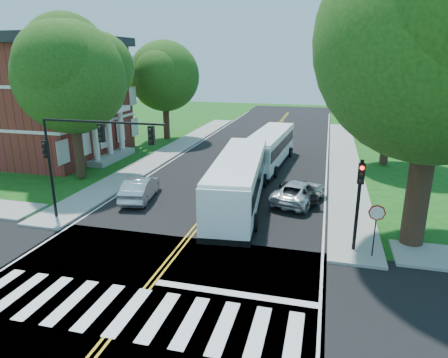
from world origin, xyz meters
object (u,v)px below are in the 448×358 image
(bus_follow, at_px, (269,148))
(dark_sedan, at_px, (298,190))
(signal_nw, at_px, (84,147))
(suv, at_px, (299,192))
(hatchback, at_px, (140,188))
(bus_lead, at_px, (239,180))
(signal_ne, at_px, (359,194))

(bus_follow, bearing_deg, dark_sedan, 114.91)
(signal_nw, xyz_separation_m, suv, (10.99, 6.36, -3.66))
(hatchback, bearing_deg, suv, -178.46)
(bus_lead, bearing_deg, signal_nw, 27.71)
(signal_nw, height_order, signal_ne, signal_nw)
(signal_nw, bearing_deg, signal_ne, 0.05)
(bus_follow, bearing_deg, hatchback, 60.96)
(signal_nw, bearing_deg, dark_sedan, 32.76)
(signal_nw, relative_size, dark_sedan, 1.68)
(signal_nw, relative_size, suv, 1.41)
(signal_ne, bearing_deg, bus_follow, 112.71)
(bus_lead, height_order, suv, bus_lead)
(suv, bearing_deg, hatchback, 27.26)
(suv, bearing_deg, bus_follow, -53.93)
(signal_ne, xyz_separation_m, bus_follow, (-6.28, 15.01, -1.41))
(signal_ne, relative_size, bus_follow, 0.39)
(bus_lead, bearing_deg, signal_ne, 138.77)
(signal_ne, bearing_deg, dark_sedan, 114.27)
(signal_nw, bearing_deg, bus_follow, 62.62)
(signal_nw, height_order, dark_sedan, signal_nw)
(signal_ne, relative_size, dark_sedan, 1.03)
(bus_lead, relative_size, suv, 2.45)
(signal_ne, height_order, dark_sedan, signal_ne)
(signal_nw, relative_size, hatchback, 1.56)
(dark_sedan, bearing_deg, bus_follow, -89.84)
(bus_lead, distance_m, dark_sedan, 4.28)
(bus_follow, relative_size, suv, 2.25)
(signal_nw, xyz_separation_m, dark_sedan, (10.90, 7.01, -3.75))
(bus_follow, height_order, suv, bus_follow)
(hatchback, distance_m, dark_sedan, 10.35)
(signal_nw, xyz_separation_m, hatchback, (0.91, 4.30, -3.61))
(signal_ne, xyz_separation_m, hatchback, (-13.14, 4.29, -2.20))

